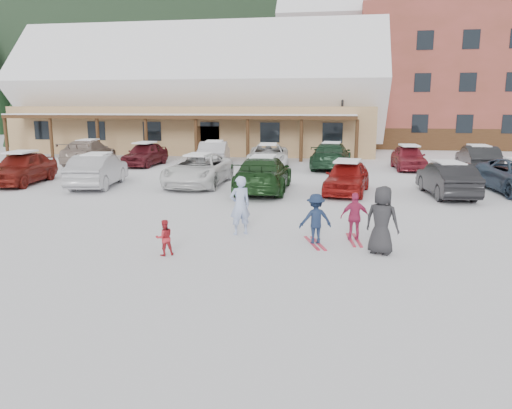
% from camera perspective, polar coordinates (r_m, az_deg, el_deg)
% --- Properties ---
extents(ground, '(160.00, 160.00, 0.00)m').
position_cam_1_polar(ground, '(13.17, -2.02, -5.07)').
color(ground, white).
rests_on(ground, ground).
extents(forested_hillside, '(300.00, 70.00, 38.00)m').
position_cam_1_polar(forested_hillside, '(98.61, 8.48, 20.11)').
color(forested_hillside, black).
rests_on(forested_hillside, ground).
extents(day_lodge, '(29.12, 12.50, 10.38)m').
position_cam_1_polar(day_lodge, '(41.96, -6.56, 11.55)').
color(day_lodge, tan).
rests_on(day_lodge, ground).
extents(alpine_hotel, '(31.48, 14.01, 21.48)m').
position_cam_1_polar(alpine_hotel, '(51.95, 23.49, 15.84)').
color(alpine_hotel, brown).
rests_on(alpine_hotel, ground).
extents(lamp_post, '(0.50, 0.25, 5.55)m').
position_cam_1_polar(lamp_post, '(37.06, 9.81, 10.31)').
color(lamp_post, black).
rests_on(lamp_post, ground).
extents(conifer_0, '(4.40, 4.40, 10.20)m').
position_cam_1_polar(conifer_0, '(51.14, -25.02, 12.49)').
color(conifer_0, black).
rests_on(conifer_0, ground).
extents(conifer_2, '(5.28, 5.28, 12.24)m').
position_cam_1_polar(conifer_2, '(63.46, -21.94, 13.33)').
color(conifer_2, black).
rests_on(conifer_2, ground).
extents(conifer_3, '(3.96, 3.96, 9.18)m').
position_cam_1_polar(conifer_3, '(56.50, 13.37, 12.44)').
color(conifer_3, black).
rests_on(conifer_3, ground).
extents(adult_skier, '(0.75, 0.68, 1.72)m').
position_cam_1_polar(adult_skier, '(14.42, -1.85, -0.11)').
color(adult_skier, '#A2B3DF').
rests_on(adult_skier, ground).
extents(toddler_red, '(0.56, 0.54, 0.92)m').
position_cam_1_polar(toddler_red, '(12.69, -10.43, -3.74)').
color(toddler_red, '#B6242D').
rests_on(toddler_red, ground).
extents(child_navy, '(1.01, 0.77, 1.38)m').
position_cam_1_polar(child_navy, '(13.56, 6.82, -1.66)').
color(child_navy, '#162440').
rests_on(child_navy, ground).
extents(skis_child_navy, '(0.63, 1.39, 0.03)m').
position_cam_1_polar(skis_child_navy, '(13.73, 6.75, -4.40)').
color(skis_child_navy, '#B41931').
rests_on(skis_child_navy, ground).
extents(child_magenta, '(0.83, 0.43, 1.35)m').
position_cam_1_polar(child_magenta, '(14.05, 11.24, -1.40)').
color(child_magenta, '#B62B5B').
rests_on(child_magenta, ground).
extents(skis_child_magenta, '(0.38, 1.41, 0.03)m').
position_cam_1_polar(skis_child_magenta, '(14.20, 11.14, -4.00)').
color(skis_child_magenta, '#B41931').
rests_on(skis_child_magenta, ground).
extents(bystander_dark, '(1.00, 0.84, 1.74)m').
position_cam_1_polar(bystander_dark, '(12.91, 14.20, -1.76)').
color(bystander_dark, '#262628').
rests_on(bystander_dark, ground).
extents(parked_car_0, '(2.32, 4.70, 1.54)m').
position_cam_1_polar(parked_car_0, '(26.30, -25.20, 3.81)').
color(parked_car_0, maroon).
rests_on(parked_car_0, ground).
extents(parked_car_1, '(2.32, 4.81, 1.52)m').
position_cam_1_polar(parked_car_1, '(24.10, -17.65, 3.74)').
color(parked_car_1, '#A1A0A5').
rests_on(parked_car_1, ground).
extents(parked_car_2, '(2.43, 5.25, 1.46)m').
position_cam_1_polar(parked_car_2, '(23.57, -6.58, 3.96)').
color(parked_car_2, white).
rests_on(parked_car_2, ground).
extents(parked_car_3, '(2.26, 5.34, 1.54)m').
position_cam_1_polar(parked_car_3, '(21.66, 0.85, 3.50)').
color(parked_car_3, '#173616').
rests_on(parked_car_3, ground).
extents(parked_car_4, '(2.20, 4.30, 1.40)m').
position_cam_1_polar(parked_car_4, '(21.58, 10.36, 3.10)').
color(parked_car_4, maroon).
rests_on(parked_car_4, ground).
extents(parked_car_5, '(1.94, 4.42, 1.41)m').
position_cam_1_polar(parked_car_5, '(22.01, 21.00, 2.71)').
color(parked_car_5, black).
rests_on(parked_car_5, ground).
extents(parked_car_7, '(2.82, 5.57, 1.55)m').
position_cam_1_polar(parked_car_7, '(33.54, -18.60, 5.70)').
color(parked_car_7, gray).
rests_on(parked_car_7, ground).
extents(parked_car_8, '(1.85, 4.30, 1.45)m').
position_cam_1_polar(parked_car_8, '(31.78, -12.56, 5.64)').
color(parked_car_8, '#59171E').
rests_on(parked_car_8, ground).
extents(parked_car_9, '(2.30, 4.82, 1.53)m').
position_cam_1_polar(parked_car_9, '(31.15, -4.77, 5.84)').
color(parked_car_9, '#B6B5BA').
rests_on(parked_car_9, ground).
extents(parked_car_10, '(2.90, 5.37, 1.43)m').
position_cam_1_polar(parked_car_10, '(29.99, 1.40, 5.57)').
color(parked_car_10, white).
rests_on(parked_car_10, ground).
extents(parked_car_11, '(2.46, 5.43, 1.54)m').
position_cam_1_polar(parked_car_11, '(29.90, 8.58, 5.54)').
color(parked_car_11, '#193923').
rests_on(parked_car_11, ground).
extents(parked_car_12, '(1.87, 4.24, 1.42)m').
position_cam_1_polar(parked_car_12, '(30.48, 17.04, 5.16)').
color(parked_car_12, maroon).
rests_on(parked_car_12, ground).
extents(parked_car_13, '(1.78, 4.70, 1.53)m').
position_cam_1_polar(parked_car_13, '(30.21, 24.01, 4.74)').
color(parked_car_13, black).
rests_on(parked_car_13, ground).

